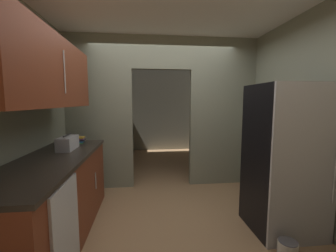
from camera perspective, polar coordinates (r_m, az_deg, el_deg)
The scene contains 11 objects.
ground at distance 3.06m, azimuth 1.10°, elevation -23.67°, with size 20.00×20.00×0.00m, color #93704C.
kitchen_overhead_slab at distance 3.23m, azimuth 0.27°, elevation 27.43°, with size 3.76×6.47×0.06m, color silver.
kitchen_partition at distance 3.88m, azimuth -1.05°, elevation 4.76°, with size 3.36×0.12×2.66m.
adjoining_room_shell at distance 5.92m, azimuth -2.96°, elevation 4.45°, with size 3.36×3.06×2.66m.
refrigerator at distance 2.90m, azimuth 28.41°, elevation -7.66°, with size 0.75×0.71×1.73m.
lower_cabinet_run at distance 2.77m, azimuth -27.94°, elevation -16.91°, with size 0.70×2.17×0.94m.
dishwasher at distance 2.17m, azimuth -25.23°, elevation -24.57°, with size 0.02×0.56×0.88m.
upper_cabinet_counterside at distance 2.58m, azimuth -29.57°, elevation 12.35°, with size 0.36×1.96×0.72m.
boombox at distance 2.99m, azimuth -25.03°, elevation -4.10°, with size 0.18×0.38×0.19m.
book_stack at distance 3.40m, azimuth -22.21°, elevation -3.39°, with size 0.14×0.16×0.09m.
paint_can at distance 2.71m, azimuth 29.05°, elevation -26.65°, with size 0.19×0.19×0.18m.
Camera 1 is at (-0.34, -2.62, 1.53)m, focal length 23.07 mm.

